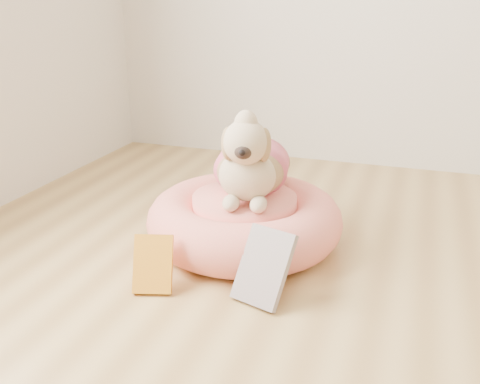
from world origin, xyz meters
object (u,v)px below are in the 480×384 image
(dog, at_px, (251,149))
(book_yellow, at_px, (153,264))
(book_white, at_px, (264,267))
(pet_bed, at_px, (244,220))

(dog, bearing_deg, book_yellow, -123.29)
(book_white, bearing_deg, pet_bed, 133.79)
(book_yellow, relative_size, book_white, 0.78)
(dog, height_order, book_yellow, dog)
(pet_bed, distance_m, book_yellow, 0.43)
(dog, bearing_deg, pet_bed, -143.31)
(book_yellow, bearing_deg, book_white, -7.37)
(book_yellow, xyz_separation_m, book_white, (0.33, 0.05, 0.02))
(dog, distance_m, book_yellow, 0.52)
(pet_bed, distance_m, book_white, 0.39)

